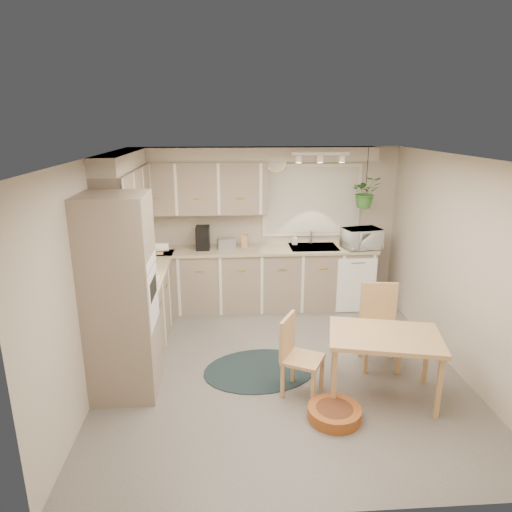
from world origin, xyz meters
name	(u,v)px	position (x,y,z in m)	size (l,w,h in m)	color
floor	(280,366)	(0.00, 0.00, 0.00)	(4.20, 4.20, 0.00)	slate
ceiling	(284,157)	(0.00, 0.00, 2.40)	(4.20, 4.20, 0.00)	white
wall_back	(265,227)	(0.00, 2.10, 1.20)	(4.00, 0.04, 2.40)	#BAAE9A
wall_front	(321,368)	(0.00, -2.10, 1.20)	(4.00, 0.04, 2.40)	#BAAE9A
wall_left	(96,273)	(-2.00, 0.00, 1.20)	(0.04, 4.20, 2.40)	#BAAE9A
wall_right	(459,265)	(2.00, 0.00, 1.20)	(0.04, 4.20, 2.40)	#BAAE9A
base_cab_left	(143,305)	(-1.70, 0.88, 0.45)	(0.60, 1.85, 0.90)	gray
base_cab_back	(254,279)	(-0.20, 1.80, 0.45)	(3.60, 0.60, 0.90)	gray
counter_left	(142,271)	(-1.69, 0.88, 0.92)	(0.64, 1.89, 0.04)	tan
counter_back	(254,250)	(-0.20, 1.79, 0.92)	(3.64, 0.64, 0.04)	tan
oven_stack	(121,298)	(-1.68, -0.38, 1.05)	(0.65, 0.65, 2.10)	gray
wall_oven_face	(153,297)	(-1.35, -0.38, 1.05)	(0.02, 0.56, 0.58)	white
upper_cab_left	(127,199)	(-1.82, 1.00, 1.83)	(0.35, 2.00, 0.75)	gray
upper_cab_back	(198,188)	(-1.00, 1.93, 1.83)	(2.00, 0.35, 0.75)	gray
soffit_left	(122,160)	(-1.85, 1.00, 2.30)	(0.30, 2.00, 0.20)	#BAAE9A
soffit_back	(253,154)	(-0.20, 1.95, 2.30)	(3.60, 0.30, 0.20)	#BAAE9A
cooktop	(134,285)	(-1.68, 0.30, 0.94)	(0.52, 0.58, 0.02)	white
range_hood	(129,247)	(-1.70, 0.30, 1.40)	(0.40, 0.60, 0.14)	white
window_blinds	(312,201)	(0.70, 2.07, 1.60)	(1.40, 0.02, 1.00)	white
window_frame	(312,200)	(0.70, 2.08, 1.60)	(1.50, 0.02, 1.10)	white
sink	(313,250)	(0.70, 1.80, 0.90)	(0.70, 0.48, 0.10)	#97999E
dishwasher_front	(356,286)	(1.30, 1.49, 0.42)	(0.58, 0.01, 0.83)	white
track_light_bar	(321,154)	(0.70, 1.55, 2.33)	(0.80, 0.04, 0.04)	white
wall_clock	(276,162)	(0.15, 2.07, 2.18)	(0.30, 0.30, 0.03)	#EDC653
dining_table	(383,365)	(0.97, -0.65, 0.35)	(1.10, 0.73, 0.69)	tan
chair_left	(303,357)	(0.16, -0.56, 0.42)	(0.40, 0.40, 0.84)	tan
chair_back	(381,328)	(1.15, -0.04, 0.48)	(0.45, 0.45, 0.95)	tan
braided_rug	(260,370)	(-0.25, -0.08, 0.01)	(1.30, 0.98, 0.01)	black
pet_bed	(334,413)	(0.40, -1.01, 0.06)	(0.51, 0.51, 0.12)	#A25520
microwave	(362,236)	(1.40, 1.70, 1.12)	(0.54, 0.30, 0.36)	white
soap_bottle	(295,242)	(0.43, 1.95, 0.98)	(0.08, 0.17, 0.08)	white
hanging_plant	(365,195)	(1.41, 1.70, 1.73)	(0.41, 0.45, 0.35)	#336B2A
coffee_maker	(203,238)	(-0.95, 1.80, 1.11)	(0.19, 0.24, 0.35)	black
toaster	(226,243)	(-0.61, 1.82, 1.02)	(0.26, 0.15, 0.16)	#97999E
knife_block	(245,241)	(-0.33, 1.85, 1.04)	(0.09, 0.09, 0.19)	tan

